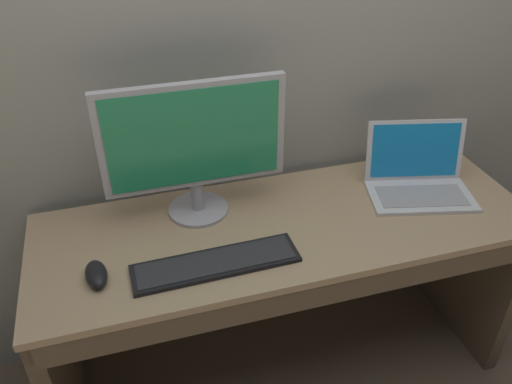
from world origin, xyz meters
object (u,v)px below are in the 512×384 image
Objects in this scene: wired_keyboard at (216,263)px; computer_mouse at (96,274)px; laptop_white at (418,176)px; external_monitor at (194,144)px.

wired_keyboard is 4.22× the size of computer_mouse.
computer_mouse is at bearing 173.92° from wired_keyboard.
laptop_white is 0.80m from external_monitor.
laptop_white is 1.12m from computer_mouse.
laptop_white is at bearing 1.68° from computer_mouse.
laptop_white is 0.70× the size of external_monitor.
laptop_white reaches higher than wired_keyboard.
computer_mouse is (-0.34, 0.04, 0.01)m from wired_keyboard.
laptop_white is 0.81× the size of wired_keyboard.
wired_keyboard is at bearing -12.24° from computer_mouse.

